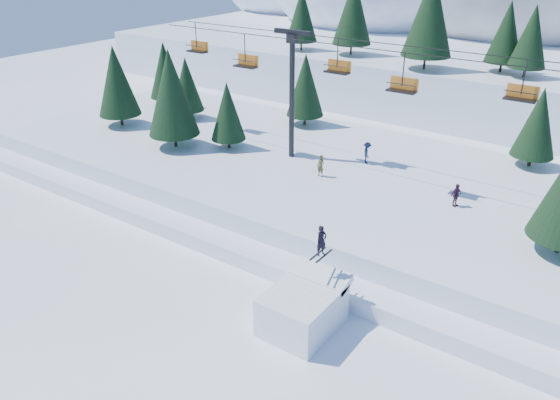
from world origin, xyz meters
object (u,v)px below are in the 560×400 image
Objects in this scene: jump_kicker at (304,307)px; chairlift at (409,94)px; banner_near at (417,328)px; banner_far at (462,335)px.

chairlift is at bearing 95.45° from jump_kicker.
chairlift reaches higher than banner_near.
banner_near is at bearing -61.73° from chairlift.
jump_kicker is 8.33m from banner_far.
banner_far is (2.14, 0.80, 0.00)m from banner_near.
banner_near is 1.01× the size of banner_far.
banner_near is (6.83, -12.70, -8.78)m from chairlift.
banner_far is at bearing -52.99° from chairlift.
banner_near is (5.36, 2.76, -0.73)m from jump_kicker.
banner_near is at bearing -159.60° from banner_far.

